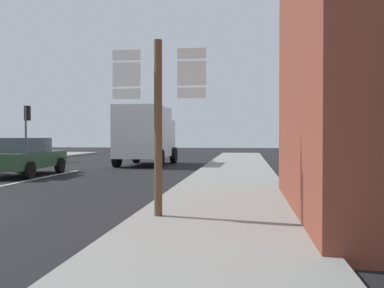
# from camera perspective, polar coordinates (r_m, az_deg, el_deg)

# --- Properties ---
(ground_plane) EXTENTS (80.00, 80.00, 0.00)m
(ground_plane) POSITION_cam_1_polar(r_m,az_deg,el_deg) (17.60, -17.80, -3.98)
(ground_plane) COLOR black
(sidewalk_right) EXTENTS (3.09, 44.00, 0.14)m
(sidewalk_right) POSITION_cam_1_polar(r_m,az_deg,el_deg) (13.96, 5.50, -4.95)
(sidewalk_right) COLOR gray
(sidewalk_right) RESTS_ON ground
(sedan_far) EXTENTS (2.09, 4.26, 1.47)m
(sedan_far) POSITION_cam_1_polar(r_m,az_deg,el_deg) (17.56, -21.83, -1.53)
(sedan_far) COLOR #2D5133
(sedan_far) RESTS_ON ground
(delivery_truck) EXTENTS (2.59, 5.05, 3.05)m
(delivery_truck) POSITION_cam_1_polar(r_m,az_deg,el_deg) (22.31, -6.22, 1.35)
(delivery_truck) COLOR silver
(delivery_truck) RESTS_ON ground
(route_sign_post) EXTENTS (1.66, 0.14, 3.20)m
(route_sign_post) POSITION_cam_1_polar(r_m,az_deg,el_deg) (7.39, -4.57, 4.02)
(route_sign_post) COLOR brown
(route_sign_post) RESTS_ON ground
(traffic_light_far_left) EXTENTS (0.30, 0.49, 3.39)m
(traffic_light_far_left) POSITION_cam_1_polar(r_m,az_deg,el_deg) (27.55, -21.39, 3.01)
(traffic_light_far_left) COLOR #47474C
(traffic_light_far_left) RESTS_ON ground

